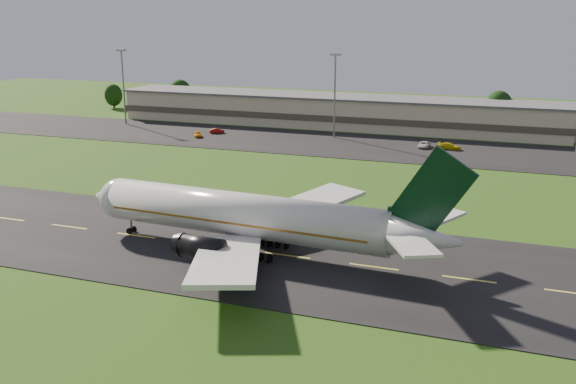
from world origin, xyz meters
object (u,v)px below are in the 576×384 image
(service_vehicle_b, at_px, (217,131))
(light_mast_centre, at_px, (335,86))
(service_vehicle_a, at_px, (198,134))
(airliner, at_px, (250,217))
(service_vehicle_d, at_px, (450,146))
(light_mast_west, at_px, (123,78))
(terminal, at_px, (356,113))
(service_vehicle_c, at_px, (424,145))

(service_vehicle_b, bearing_deg, light_mast_centre, -106.92)
(light_mast_centre, height_order, service_vehicle_b, light_mast_centre)
(service_vehicle_a, bearing_deg, airliner, -91.12)
(service_vehicle_a, xyz_separation_m, service_vehicle_b, (2.21, 6.18, -0.08))
(service_vehicle_a, distance_m, service_vehicle_d, 60.56)
(light_mast_west, height_order, service_vehicle_a, light_mast_west)
(terminal, xyz_separation_m, service_vehicle_c, (21.44, -21.59, -3.21))
(light_mast_west, height_order, service_vehicle_c, light_mast_west)
(terminal, xyz_separation_m, service_vehicle_a, (-33.21, -27.30, -3.18))
(terminal, height_order, light_mast_centre, light_mast_centre)
(service_vehicle_c, bearing_deg, service_vehicle_b, 179.73)
(terminal, xyz_separation_m, light_mast_west, (-61.40, -16.18, 8.75))
(light_mast_west, distance_m, service_vehicle_a, 32.57)
(light_mast_west, distance_m, service_vehicle_c, 83.87)
(light_mast_west, bearing_deg, service_vehicle_a, -21.51)
(terminal, relative_size, service_vehicle_d, 28.54)
(service_vehicle_c, bearing_deg, service_vehicle_d, -2.00)
(airliner, height_order, service_vehicle_a, airliner)
(light_mast_west, distance_m, service_vehicle_b, 33.07)
(terminal, height_order, service_vehicle_b, terminal)
(terminal, height_order, service_vehicle_c, terminal)
(airliner, distance_m, service_vehicle_c, 75.53)
(terminal, bearing_deg, service_vehicle_c, -45.20)
(light_mast_centre, bearing_deg, service_vehicle_d, -11.17)
(light_mast_centre, height_order, service_vehicle_a, light_mast_centre)
(light_mast_centre, bearing_deg, service_vehicle_b, -170.54)
(terminal, distance_m, light_mast_west, 64.10)
(light_mast_centre, relative_size, service_vehicle_b, 5.39)
(airliner, bearing_deg, terminal, 99.53)
(airliner, xyz_separation_m, terminal, (-10.59, 96.23, -0.67))
(light_mast_centre, relative_size, service_vehicle_a, 4.91)
(light_mast_west, bearing_deg, service_vehicle_c, -3.73)
(light_mast_centre, relative_size, service_vehicle_c, 4.12)
(airliner, height_order, terminal, airliner)
(airliner, relative_size, light_mast_centre, 2.52)
(terminal, height_order, service_vehicle_a, terminal)
(terminal, relative_size, light_mast_centre, 7.13)
(airliner, distance_m, service_vehicle_d, 76.33)
(airliner, distance_m, terminal, 96.82)
(service_vehicle_c, distance_m, service_vehicle_d, 5.68)
(service_vehicle_b, xyz_separation_m, service_vehicle_d, (58.10, -0.70, 0.11))
(light_mast_centre, xyz_separation_m, service_vehicle_d, (28.51, -5.63, -11.90))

